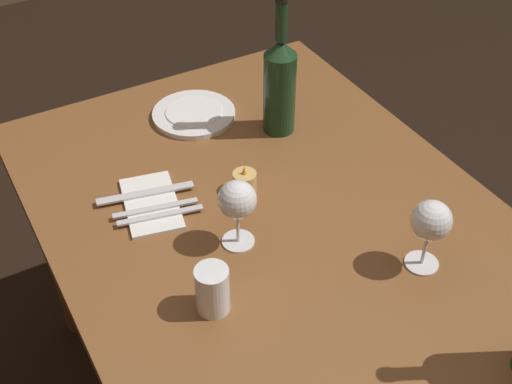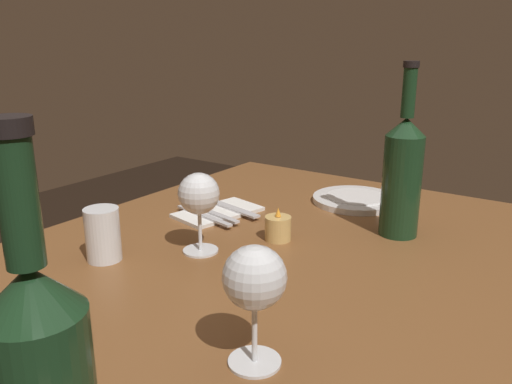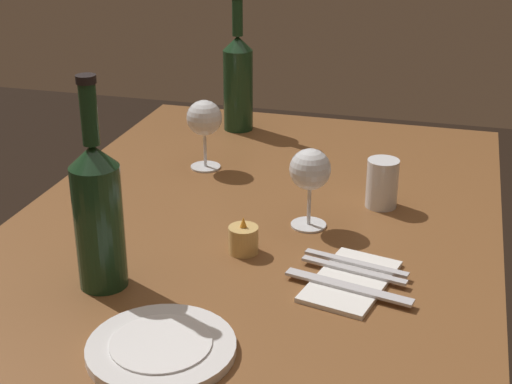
{
  "view_description": "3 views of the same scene",
  "coord_description": "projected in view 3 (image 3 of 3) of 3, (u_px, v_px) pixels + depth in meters",
  "views": [
    {
      "loc": [
        -0.84,
        0.54,
        1.69
      ],
      "look_at": [
        0.05,
        0.03,
        0.81
      ],
      "focal_mm": 46.94,
      "sensor_mm": 36.0,
      "label": 1
    },
    {
      "loc": [
        -0.68,
        -0.49,
        1.12
      ],
      "look_at": [
        0.03,
        -0.01,
        0.87
      ],
      "focal_mm": 36.33,
      "sensor_mm": 36.0,
      "label": 2
    },
    {
      "loc": [
        1.25,
        0.35,
        1.36
      ],
      "look_at": [
        0.02,
        0.01,
        0.81
      ],
      "focal_mm": 53.25,
      "sensor_mm": 36.0,
      "label": 3
    }
  ],
  "objects": [
    {
      "name": "water_tumbler",
      "position": [
        382.0,
        186.0,
        1.47
      ],
      "size": [
        0.06,
        0.06,
        0.1
      ],
      "color": "white",
      "rests_on": "dining_table"
    },
    {
      "name": "table_knife",
      "position": [
        348.0,
        287.0,
        1.19
      ],
      "size": [
        0.06,
        0.21,
        0.0
      ],
      "color": "silver",
      "rests_on": "folded_napkin"
    },
    {
      "name": "fork_outer",
      "position": [
        356.0,
        263.0,
        1.26
      ],
      "size": [
        0.05,
        0.18,
        0.0
      ],
      "color": "silver",
      "rests_on": "folded_napkin"
    },
    {
      "name": "wine_bottle_second",
      "position": [
        98.0,
        212.0,
        1.16
      ],
      "size": [
        0.08,
        0.08,
        0.34
      ],
      "color": "#19381E",
      "rests_on": "dining_table"
    },
    {
      "name": "dinner_plate",
      "position": [
        161.0,
        348.0,
        1.04
      ],
      "size": [
        0.21,
        0.21,
        0.02
      ],
      "color": "white",
      "rests_on": "dining_table"
    },
    {
      "name": "wine_glass_left",
      "position": [
        310.0,
        171.0,
        1.37
      ],
      "size": [
        0.08,
        0.08,
        0.15
      ],
      "color": "white",
      "rests_on": "dining_table"
    },
    {
      "name": "wine_bottle",
      "position": [
        238.0,
        80.0,
        1.87
      ],
      "size": [
        0.07,
        0.07,
        0.34
      ],
      "color": "#19381E",
      "rests_on": "dining_table"
    },
    {
      "name": "votive_candle",
      "position": [
        243.0,
        240.0,
        1.3
      ],
      "size": [
        0.05,
        0.05,
        0.07
      ],
      "color": "#DBB266",
      "rests_on": "dining_table"
    },
    {
      "name": "dining_table",
      "position": [
        255.0,
        261.0,
        1.47
      ],
      "size": [
        1.3,
        0.9,
        0.74
      ],
      "color": "brown",
      "rests_on": "ground"
    },
    {
      "name": "fork_inner",
      "position": [
        353.0,
        270.0,
        1.23
      ],
      "size": [
        0.05,
        0.18,
        0.0
      ],
      "color": "silver",
      "rests_on": "folded_napkin"
    },
    {
      "name": "wine_glass_right",
      "position": [
        204.0,
        120.0,
        1.63
      ],
      "size": [
        0.08,
        0.08,
        0.15
      ],
      "color": "white",
      "rests_on": "dining_table"
    },
    {
      "name": "folded_napkin",
      "position": [
        351.0,
        281.0,
        1.21
      ],
      "size": [
        0.21,
        0.15,
        0.01
      ],
      "color": "white",
      "rests_on": "dining_table"
    }
  ]
}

